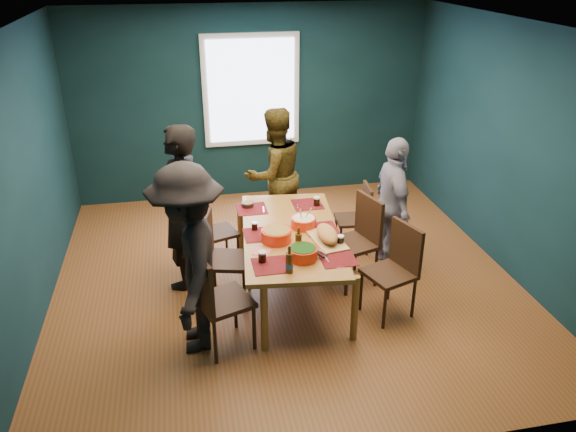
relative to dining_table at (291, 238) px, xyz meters
name	(u,v)px	position (x,y,z in m)	size (l,w,h in m)	color
room	(280,154)	(0.00, 0.56, 0.71)	(5.01, 5.01, 2.71)	#974D2B
dining_table	(291,238)	(0.00, 0.00, 0.00)	(1.17, 2.02, 0.73)	#99652D
chair_left_far	(211,228)	(-0.77, 0.73, -0.17)	(0.49, 0.49, 0.85)	#322010
chair_left_mid	(218,252)	(-0.74, 0.03, -0.10)	(0.53, 0.53, 0.96)	#322010
chair_left_near	(214,295)	(-0.85, -0.77, -0.08)	(0.58, 0.58, 1.00)	#322010
chair_right_far	(359,213)	(0.99, 0.78, -0.17)	(0.41, 0.41, 0.84)	#322010
chair_right_mid	(360,234)	(0.78, 0.10, -0.09)	(0.56, 0.56, 0.99)	#322010
chair_right_near	(397,263)	(0.95, -0.53, -0.11)	(0.55, 0.55, 0.95)	#322010
person_far_left	(181,208)	(-1.08, 0.44, 0.23)	(0.65, 0.43, 1.79)	black
person_back	(274,174)	(0.07, 1.37, 0.17)	(0.81, 0.63, 1.66)	black
person_right	(393,204)	(1.23, 0.36, 0.11)	(0.90, 0.37, 1.53)	white
person_near_left	(189,260)	(-1.04, -0.65, 0.22)	(1.14, 0.66, 1.77)	black
bowl_salad	(276,235)	(-0.18, -0.16, 0.13)	(0.30, 0.30, 0.12)	red
bowl_dumpling	(304,222)	(0.15, 0.08, 0.13)	(0.26, 0.26, 0.24)	red
bowl_herbs	(303,253)	(0.00, -0.56, 0.13)	(0.27, 0.27, 0.12)	red
cutting_board	(327,235)	(0.31, -0.26, 0.13)	(0.35, 0.65, 0.14)	#DCB076
small_bowl	(248,204)	(-0.35, 0.70, 0.10)	(0.13, 0.13, 0.06)	black
beer_bottle_a	(289,263)	(-0.17, -0.77, 0.16)	(0.07, 0.07, 0.27)	#4B2A0D
beer_bottle_b	(299,242)	(-0.01, -0.40, 0.16)	(0.06, 0.06, 0.25)	#4B2A0D
cola_glass_a	(262,256)	(-0.38, -0.55, 0.13)	(0.08, 0.08, 0.11)	black
cola_glass_b	(341,240)	(0.42, -0.35, 0.12)	(0.07, 0.07, 0.09)	black
cola_glass_c	(317,201)	(0.41, 0.58, 0.13)	(0.08, 0.08, 0.10)	black
cola_glass_d	(255,226)	(-0.36, 0.11, 0.12)	(0.06, 0.06, 0.09)	black
napkin_a	(324,226)	(0.36, 0.05, 0.07)	(0.13, 0.13, 0.00)	#E96269
napkin_b	(262,252)	(-0.36, -0.36, 0.07)	(0.15, 0.15, 0.00)	#E96269
napkin_c	(340,264)	(0.32, -0.72, 0.07)	(0.15, 0.15, 0.00)	#E96269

